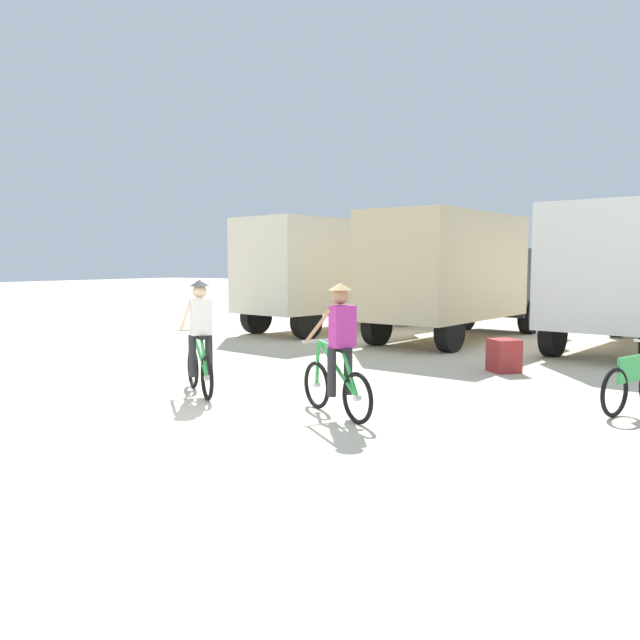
{
  "coord_description": "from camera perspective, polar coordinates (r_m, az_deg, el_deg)",
  "views": [
    {
      "loc": [
        5.94,
        -5.64,
        2.08
      ],
      "look_at": [
        0.05,
        3.71,
        1.1
      ],
      "focal_mm": 36.16,
      "sensor_mm": 36.0,
      "label": 1
    }
  ],
  "objects": [
    {
      "name": "cyclist_orange_shirt",
      "position": [
        10.33,
        -10.58,
        -1.89
      ],
      "size": [
        1.45,
        1.04,
        1.82
      ],
      "color": "black",
      "rests_on": "ground"
    },
    {
      "name": "box_truck_cream_rv",
      "position": [
        19.96,
        1.12,
        4.48
      ],
      "size": [
        3.43,
        7.04,
        3.35
      ],
      "color": "beige",
      "rests_on": "ground"
    },
    {
      "name": "box_truck_tan_camper",
      "position": [
        17.73,
        11.92,
        4.3
      ],
      "size": [
        3.07,
        6.96,
        3.35
      ],
      "color": "#CCB78E",
      "rests_on": "ground"
    },
    {
      "name": "cyclist_cowboy_hat",
      "position": [
        8.69,
        1.64,
        -3.11
      ],
      "size": [
        1.56,
        0.88,
        1.82
      ],
      "color": "black",
      "rests_on": "ground"
    },
    {
      "name": "ground_plane",
      "position": [
        8.45,
        -13.99,
        -9.34
      ],
      "size": [
        120.0,
        120.0,
        0.0
      ],
      "primitive_type": "plane",
      "color": "beige"
    },
    {
      "name": "bicycle_spare",
      "position": [
        10.05,
        26.03,
        -5.09
      ],
      "size": [
        0.73,
        1.65,
        0.97
      ],
      "color": "black",
      "rests_on": "ground"
    },
    {
      "name": "supply_crate",
      "position": [
        12.81,
        15.97,
        -3.04
      ],
      "size": [
        0.72,
        0.72,
        0.63
      ],
      "primitive_type": "cube",
      "rotation": [
        0.0,
        0.0,
        2.39
      ],
      "color": "#9E2D2D",
      "rests_on": "ground"
    },
    {
      "name": "box_truck_white_box",
      "position": [
        17.05,
        25.91,
        3.87
      ],
      "size": [
        3.22,
        7.0,
        3.35
      ],
      "color": "white",
      "rests_on": "ground"
    }
  ]
}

